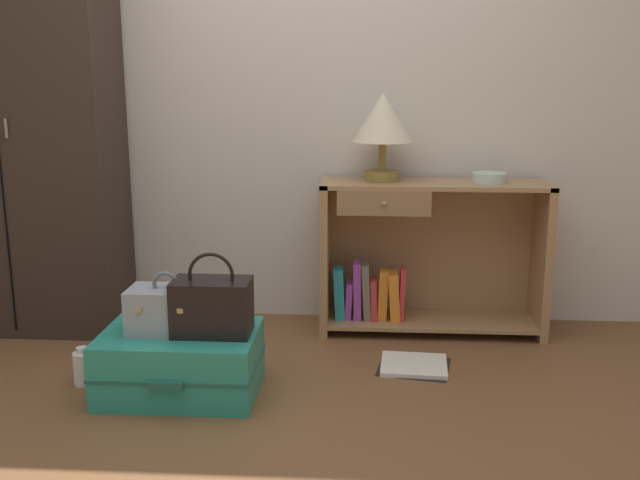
{
  "coord_description": "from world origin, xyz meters",
  "views": [
    {
      "loc": [
        0.38,
        -2.3,
        1.28
      ],
      "look_at": [
        0.18,
        0.89,
        0.55
      ],
      "focal_mm": 40.45,
      "sensor_mm": 36.0,
      "label": 1
    }
  ],
  "objects_px": {
    "wardrobe": "(20,125)",
    "train_case": "(167,310)",
    "table_lamp": "(383,121)",
    "bottle": "(83,367)",
    "suitcase_large": "(181,362)",
    "bowl": "(489,178)",
    "bookshelf": "(421,258)",
    "handbag": "(212,306)",
    "open_book_on_floor": "(414,365)"
  },
  "relations": [
    {
      "from": "bowl",
      "to": "suitcase_large",
      "type": "bearing_deg",
      "value": -148.67
    },
    {
      "from": "bottle",
      "to": "bookshelf",
      "type": "bearing_deg",
      "value": 28.28
    },
    {
      "from": "wardrobe",
      "to": "open_book_on_floor",
      "type": "height_order",
      "value": "wardrobe"
    },
    {
      "from": "table_lamp",
      "to": "bowl",
      "type": "relative_size",
      "value": 2.61
    },
    {
      "from": "wardrobe",
      "to": "open_book_on_floor",
      "type": "relative_size",
      "value": 5.88
    },
    {
      "from": "suitcase_large",
      "to": "train_case",
      "type": "bearing_deg",
      "value": 177.21
    },
    {
      "from": "suitcase_large",
      "to": "bottle",
      "type": "height_order",
      "value": "suitcase_large"
    },
    {
      "from": "suitcase_large",
      "to": "bowl",
      "type": "bearing_deg",
      "value": 31.33
    },
    {
      "from": "bookshelf",
      "to": "bottle",
      "type": "distance_m",
      "value": 1.7
    },
    {
      "from": "bowl",
      "to": "bottle",
      "type": "height_order",
      "value": "bowl"
    },
    {
      "from": "table_lamp",
      "to": "wardrobe",
      "type": "bearing_deg",
      "value": -177.72
    },
    {
      "from": "handbag",
      "to": "bottle",
      "type": "distance_m",
      "value": 0.65
    },
    {
      "from": "bottle",
      "to": "open_book_on_floor",
      "type": "xyz_separation_m",
      "value": [
        1.41,
        0.27,
        -0.07
      ]
    },
    {
      "from": "handbag",
      "to": "bottle",
      "type": "height_order",
      "value": "handbag"
    },
    {
      "from": "bottle",
      "to": "open_book_on_floor",
      "type": "distance_m",
      "value": 1.44
    },
    {
      "from": "bottle",
      "to": "open_book_on_floor",
      "type": "height_order",
      "value": "bottle"
    },
    {
      "from": "suitcase_large",
      "to": "bottle",
      "type": "xyz_separation_m",
      "value": [
        -0.43,
        0.05,
        -0.06
      ]
    },
    {
      "from": "table_lamp",
      "to": "train_case",
      "type": "height_order",
      "value": "table_lamp"
    },
    {
      "from": "train_case",
      "to": "handbag",
      "type": "distance_m",
      "value": 0.19
    },
    {
      "from": "table_lamp",
      "to": "bottle",
      "type": "distance_m",
      "value": 1.79
    },
    {
      "from": "bookshelf",
      "to": "suitcase_large",
      "type": "bearing_deg",
      "value": -140.9
    },
    {
      "from": "wardrobe",
      "to": "bottle",
      "type": "distance_m",
      "value": 1.32
    },
    {
      "from": "wardrobe",
      "to": "bowl",
      "type": "relative_size",
      "value": 12.61
    },
    {
      "from": "table_lamp",
      "to": "bowl",
      "type": "bearing_deg",
      "value": -2.77
    },
    {
      "from": "bookshelf",
      "to": "suitcase_large",
      "type": "distance_m",
      "value": 1.36
    },
    {
      "from": "bookshelf",
      "to": "train_case",
      "type": "bearing_deg",
      "value": -142.27
    },
    {
      "from": "suitcase_large",
      "to": "bottle",
      "type": "relative_size",
      "value": 3.89
    },
    {
      "from": "bowl",
      "to": "train_case",
      "type": "height_order",
      "value": "bowl"
    },
    {
      "from": "train_case",
      "to": "open_book_on_floor",
      "type": "relative_size",
      "value": 0.85
    },
    {
      "from": "bookshelf",
      "to": "handbag",
      "type": "relative_size",
      "value": 3.33
    },
    {
      "from": "bookshelf",
      "to": "bowl",
      "type": "xyz_separation_m",
      "value": [
        0.32,
        -0.02,
        0.42
      ]
    },
    {
      "from": "table_lamp",
      "to": "suitcase_large",
      "type": "bearing_deg",
      "value": -134.28
    },
    {
      "from": "open_book_on_floor",
      "to": "bookshelf",
      "type": "bearing_deg",
      "value": 83.58
    },
    {
      "from": "handbag",
      "to": "open_book_on_floor",
      "type": "relative_size",
      "value": 0.95
    },
    {
      "from": "wardrobe",
      "to": "bookshelf",
      "type": "height_order",
      "value": "wardrobe"
    },
    {
      "from": "table_lamp",
      "to": "suitcase_large",
      "type": "relative_size",
      "value": 0.67
    },
    {
      "from": "handbag",
      "to": "bowl",
      "type": "bearing_deg",
      "value": 34.44
    },
    {
      "from": "bookshelf",
      "to": "handbag",
      "type": "distance_m",
      "value": 1.23
    },
    {
      "from": "wardrobe",
      "to": "train_case",
      "type": "xyz_separation_m",
      "value": [
        0.92,
        -0.77,
        -0.69
      ]
    },
    {
      "from": "wardrobe",
      "to": "bookshelf",
      "type": "relative_size",
      "value": 1.86
    },
    {
      "from": "bowl",
      "to": "handbag",
      "type": "relative_size",
      "value": 0.49
    },
    {
      "from": "suitcase_large",
      "to": "handbag",
      "type": "xyz_separation_m",
      "value": [
        0.14,
        -0.01,
        0.25
      ]
    },
    {
      "from": "bowl",
      "to": "bottle",
      "type": "relative_size",
      "value": 1.0
    },
    {
      "from": "train_case",
      "to": "handbag",
      "type": "bearing_deg",
      "value": -3.06
    },
    {
      "from": "bottle",
      "to": "suitcase_large",
      "type": "bearing_deg",
      "value": -6.65
    },
    {
      "from": "bookshelf",
      "to": "table_lamp",
      "type": "height_order",
      "value": "table_lamp"
    },
    {
      "from": "bookshelf",
      "to": "bottle",
      "type": "relative_size",
      "value": 6.81
    },
    {
      "from": "table_lamp",
      "to": "bowl",
      "type": "height_order",
      "value": "table_lamp"
    },
    {
      "from": "bowl",
      "to": "handbag",
      "type": "xyz_separation_m",
      "value": [
        -1.21,
        -0.83,
        -0.41
      ]
    },
    {
      "from": "suitcase_large",
      "to": "handbag",
      "type": "distance_m",
      "value": 0.29
    }
  ]
}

